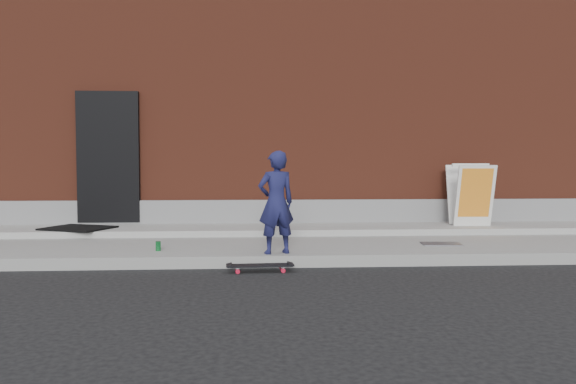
{
  "coord_description": "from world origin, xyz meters",
  "views": [
    {
      "loc": [
        -0.12,
        -6.87,
        1.3
      ],
      "look_at": [
        0.36,
        0.8,
        0.9
      ],
      "focal_mm": 35.0,
      "sensor_mm": 36.0,
      "label": 1
    }
  ],
  "objects": [
    {
      "name": "building",
      "position": [
        -0.0,
        6.99,
        2.5
      ],
      "size": [
        20.0,
        8.1,
        5.0
      ],
      "color": "maroon",
      "rests_on": "ground"
    },
    {
      "name": "skateboard",
      "position": [
        -0.04,
        -0.23,
        0.07
      ],
      "size": [
        0.78,
        0.24,
        0.09
      ],
      "color": "#B7122C",
      "rests_on": "ground"
    },
    {
      "name": "pizza_sign",
      "position": [
        3.54,
        2.33,
        0.77
      ],
      "size": [
        0.64,
        0.76,
        1.04
      ],
      "color": "silver",
      "rests_on": "apron"
    },
    {
      "name": "utility_plate",
      "position": [
        2.53,
        0.84,
        0.16
      ],
      "size": [
        0.57,
        0.4,
        0.02
      ],
      "primitive_type": "cube",
      "rotation": [
        0.0,
        0.0,
        -0.1
      ],
      "color": "#5B5B60",
      "rests_on": "sidewalk"
    },
    {
      "name": "soda_can",
      "position": [
        -1.36,
        0.51,
        0.21
      ],
      "size": [
        0.09,
        0.09,
        0.13
      ],
      "primitive_type": "cylinder",
      "rotation": [
        0.0,
        0.0,
        -0.34
      ],
      "color": "#1A8439",
      "rests_on": "sidewalk"
    },
    {
      "name": "ground",
      "position": [
        0.0,
        0.0,
        0.0
      ],
      "size": [
        80.0,
        80.0,
        0.0
      ],
      "primitive_type": "plane",
      "color": "black",
      "rests_on": "ground"
    },
    {
      "name": "apron",
      "position": [
        0.0,
        2.4,
        0.2
      ],
      "size": [
        20.0,
        1.2,
        0.1
      ],
      "primitive_type": "cube",
      "color": "gray",
      "rests_on": "sidewalk"
    },
    {
      "name": "doormat",
      "position": [
        -2.9,
        2.2,
        0.26
      ],
      "size": [
        1.2,
        1.1,
        0.03
      ],
      "primitive_type": "cube",
      "rotation": [
        0.0,
        0.0,
        -0.41
      ],
      "color": "black",
      "rests_on": "apron"
    },
    {
      "name": "sidewalk",
      "position": [
        0.0,
        1.5,
        0.07
      ],
      "size": [
        20.0,
        3.0,
        0.15
      ],
      "primitive_type": "cube",
      "color": "gray",
      "rests_on": "ground"
    },
    {
      "name": "child",
      "position": [
        0.17,
        0.2,
        0.8
      ],
      "size": [
        0.55,
        0.44,
        1.3
      ],
      "primitive_type": "imported",
      "rotation": [
        0.0,
        0.0,
        3.45
      ],
      "color": "#171942",
      "rests_on": "sidewalk"
    }
  ]
}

